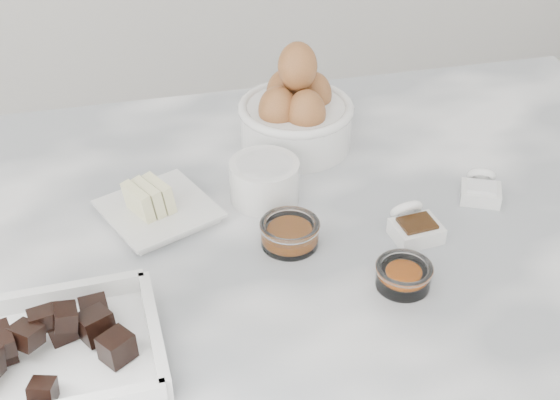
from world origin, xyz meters
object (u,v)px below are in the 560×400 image
Objects in this scene: sugar_ramekin at (264,179)px; egg_bowl at (296,113)px; butter_plate at (157,205)px; chocolate_dish at (46,350)px; vanilla_spoon at (414,225)px; zest_bowl at (404,274)px; salt_spoon at (481,189)px; honey_bowl at (290,233)px.

egg_bowl is at bearing 59.52° from sugar_ramekin.
butter_plate is at bearing -148.34° from egg_bowl.
chocolate_dish is 0.45m from vanilla_spoon.
zest_bowl is 0.88× the size of salt_spoon.
chocolate_dish is 0.58m from salt_spoon.
zest_bowl is (0.26, -0.19, -0.00)m from butter_plate.
egg_bowl is at bearing 31.66° from butter_plate.
vanilla_spoon is at bearing -69.34° from egg_bowl.
salt_spoon is at bearing 8.33° from honey_bowl.
butter_plate is 0.32m from vanilla_spoon.
egg_bowl is 2.24× the size of honey_bowl.
egg_bowl reaches higher than vanilla_spoon.
butter_plate reaches higher than zest_bowl.
vanilla_spoon is at bearing 15.68° from chocolate_dish.
butter_plate is at bearing 60.16° from chocolate_dish.
salt_spoon is at bearing 41.42° from zest_bowl.
egg_bowl reaches higher than honey_bowl.
butter_plate is 2.24× the size of vanilla_spoon.
salt_spoon is (0.16, 0.14, -0.00)m from zest_bowl.
butter_plate is 2.26× the size of honey_bowl.
sugar_ramekin reaches higher than honey_bowl.
butter_plate is 1.01× the size of egg_bowl.
vanilla_spoon is (0.43, 0.12, -0.01)m from chocolate_dish.
honey_bowl is 0.15m from vanilla_spoon.
salt_spoon is (0.11, 0.06, -0.00)m from vanilla_spoon.
honey_bowl is at bearing -84.44° from sugar_ramekin.
chocolate_dish reaches higher than butter_plate.
zest_bowl is 0.88× the size of vanilla_spoon.
vanilla_spoon is at bearing 62.20° from zest_bowl.
butter_plate is 0.18m from honey_bowl.
egg_bowl is 2.22× the size of vanilla_spoon.
salt_spoon is (0.28, -0.06, -0.02)m from sugar_ramekin.
butter_plate is 2.53× the size of zest_bowl.
honey_bowl is at bearing 173.62° from vanilla_spoon.
chocolate_dish is at bearing -174.51° from zest_bowl.
egg_bowl is (0.34, 0.36, 0.03)m from chocolate_dish.
sugar_ramekin is at bearing -120.48° from egg_bowl.
butter_plate is at bearing 160.40° from vanilla_spoon.
zest_bowl is 0.21m from salt_spoon.
honey_bowl is 1.12× the size of zest_bowl.
salt_spoon is at bearing -12.40° from sugar_ramekin.
salt_spoon is at bearing -41.73° from egg_bowl.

